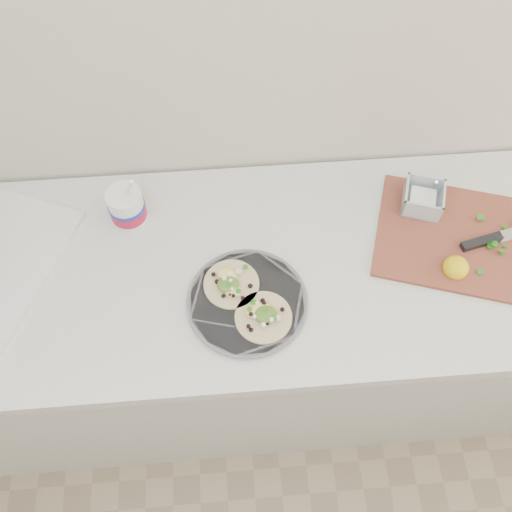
{
  "coord_description": "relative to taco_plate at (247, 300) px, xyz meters",
  "views": [
    {
      "loc": [
        0.17,
        0.68,
        2.18
      ],
      "look_at": [
        0.23,
        1.4,
        0.96
      ],
      "focal_mm": 40.0,
      "sensor_mm": 36.0,
      "label": 1
    }
  ],
  "objects": [
    {
      "name": "taco_plate",
      "position": [
        0.0,
        0.0,
        0.0
      ],
      "size": [
        0.3,
        0.3,
        0.04
      ],
      "rotation": [
        0.0,
        0.0,
        0.37
      ],
      "color": "slate",
      "rests_on": "counter"
    },
    {
      "name": "cutboard",
      "position": [
        0.59,
        0.15,
        0.0
      ],
      "size": [
        0.56,
        0.46,
        0.07
      ],
      "rotation": [
        0.0,
        0.0,
        -0.31
      ],
      "color": "brown",
      "rests_on": "counter"
    },
    {
      "name": "tub",
      "position": [
        -0.29,
        0.28,
        0.05
      ],
      "size": [
        0.1,
        0.1,
        0.22
      ],
      "rotation": [
        0.0,
        0.0,
        -0.42
      ],
      "color": "white",
      "rests_on": "counter"
    },
    {
      "name": "counter",
      "position": [
        -0.2,
        0.12,
        -0.47
      ],
      "size": [
        2.44,
        0.66,
        0.9
      ],
      "color": "silver",
      "rests_on": "ground"
    }
  ]
}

